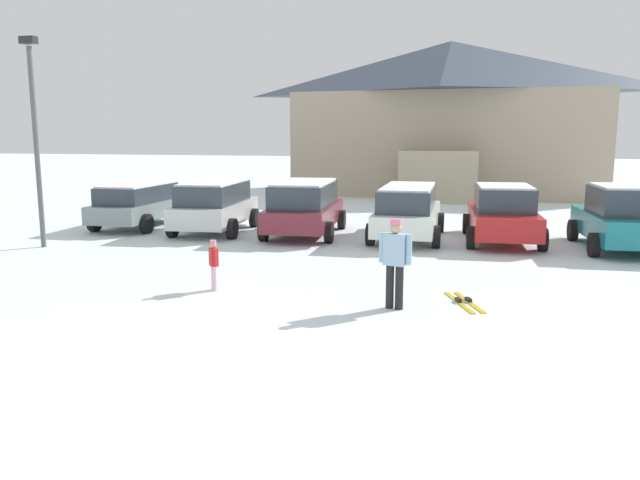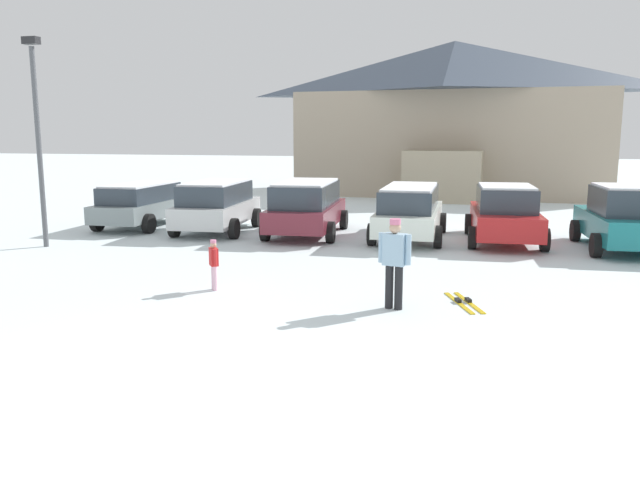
{
  "view_description": "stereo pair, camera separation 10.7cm",
  "coord_description": "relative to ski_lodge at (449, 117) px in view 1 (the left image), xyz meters",
  "views": [
    {
      "loc": [
        3.53,
        -6.93,
        3.17
      ],
      "look_at": [
        0.46,
        5.31,
        1.02
      ],
      "focal_mm": 35.0,
      "sensor_mm": 36.0,
      "label": 1
    },
    {
      "loc": [
        3.63,
        -6.91,
        3.17
      ],
      "look_at": [
        0.46,
        5.31,
        1.02
      ],
      "focal_mm": 35.0,
      "sensor_mm": 36.0,
      "label": 2
    }
  ],
  "objects": [
    {
      "name": "pair_of_skis",
      "position": [
        1.43,
        -22.67,
        -4.02
      ],
      "size": [
        0.82,
        1.52,
        0.08
      ],
      "color": "yellow",
      "rests_on": "ground"
    },
    {
      "name": "skier_adult_in_blue_parka",
      "position": [
        0.19,
        -23.39,
        -3.1
      ],
      "size": [
        0.61,
        0.32,
        1.67
      ],
      "color": "black",
      "rests_on": "ground"
    },
    {
      "name": "ground",
      "position": [
        -1.97,
        -27.55,
        -4.04
      ],
      "size": [
        160.0,
        160.0,
        0.0
      ],
      "primitive_type": "plane",
      "color": "white"
    },
    {
      "name": "parked_teal_hatchback",
      "position": [
        5.53,
        -15.98,
        -3.15
      ],
      "size": [
        2.44,
        4.22,
        1.8
      ],
      "color": "#1B7A7E",
      "rests_on": "ground"
    },
    {
      "name": "parked_maroon_van",
      "position": [
        -3.67,
        -15.59,
        -3.12
      ],
      "size": [
        2.46,
        4.65,
        1.71
      ],
      "color": "maroon",
      "rests_on": "ground"
    },
    {
      "name": "parked_grey_wagon",
      "position": [
        -9.65,
        -15.35,
        -3.22
      ],
      "size": [
        2.18,
        4.28,
        1.5
      ],
      "color": "gray",
      "rests_on": "ground"
    },
    {
      "name": "parked_red_sedan",
      "position": [
        2.36,
        -15.46,
        -3.19
      ],
      "size": [
        2.35,
        4.57,
        1.7
      ],
      "color": "red",
      "rests_on": "ground"
    },
    {
      "name": "parked_silver_wagon",
      "position": [
        -6.67,
        -15.76,
        -3.15
      ],
      "size": [
        2.41,
        4.28,
        1.66
      ],
      "color": "silver",
      "rests_on": "ground"
    },
    {
      "name": "parked_white_suv",
      "position": [
        -0.42,
        -15.53,
        -3.16
      ],
      "size": [
        2.16,
        4.77,
        1.63
      ],
      "color": "white",
      "rests_on": "ground"
    },
    {
      "name": "ski_lodge",
      "position": [
        0.0,
        0.0,
        0.0
      ],
      "size": [
        16.25,
        9.95,
        7.97
      ],
      "color": "tan",
      "rests_on": "ground"
    },
    {
      "name": "lamp_post",
      "position": [
        -10.29,
        -19.49,
        -0.81
      ],
      "size": [
        0.44,
        0.24,
        5.76
      ],
      "color": "#515459",
      "rests_on": "ground"
    },
    {
      "name": "skier_child_in_red_jacket",
      "position": [
        -3.57,
        -22.93,
        -3.45
      ],
      "size": [
        0.27,
        0.33,
        1.05
      ],
      "color": "#E8B3C9",
      "rests_on": "ground"
    }
  ]
}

